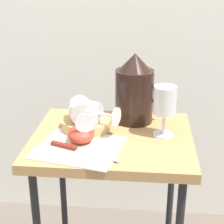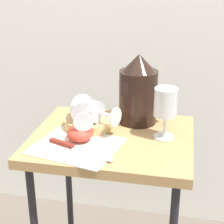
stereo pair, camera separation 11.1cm
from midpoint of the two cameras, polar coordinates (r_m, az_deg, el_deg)
name	(u,v)px [view 1 (the left image)]	position (r m, az deg, el deg)	size (l,w,h in m)	color
table	(112,161)	(1.19, -2.70, -7.72)	(0.50, 0.42, 0.74)	#AD8451
linen_napkin	(79,148)	(1.08, -8.11, -5.61)	(0.24, 0.21, 0.00)	silver
basket_tray	(86,124)	(1.19, -6.69, -1.94)	(0.16, 0.16, 0.04)	tan
pitcher	(135,94)	(1.22, 0.92, 2.72)	(0.18, 0.13, 0.23)	black
wine_glass_upright	(165,103)	(1.11, 5.41, 1.33)	(0.07, 0.07, 0.16)	silver
wine_glass_tipped_near	(88,111)	(1.15, -6.57, 0.05)	(0.16, 0.12, 0.07)	silver
wine_glass_tipped_far	(81,111)	(1.15, -7.60, 0.13)	(0.11, 0.16, 0.07)	silver
apple_half_left	(81,135)	(1.10, -7.74, -3.65)	(0.08, 0.08, 0.04)	#CC3D2D
apple_half_right	(81,133)	(1.11, -7.65, -3.30)	(0.08, 0.08, 0.04)	#CC3D2D
knife	(74,149)	(1.06, -8.94, -5.74)	(0.21, 0.09, 0.01)	silver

